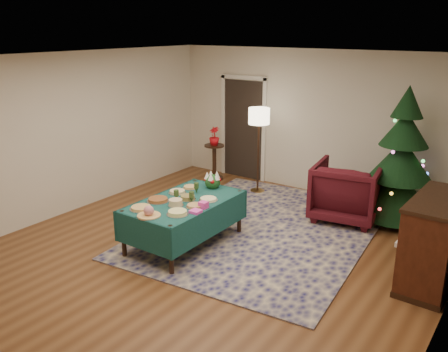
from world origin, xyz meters
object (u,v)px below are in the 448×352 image
Objects in this scene: buffet_table at (184,209)px; christmas_tree at (401,163)px; side_table at (214,162)px; potted_plant at (214,140)px; floor_lamp at (259,121)px; gift_box at (203,205)px; armchair at (347,189)px; piano at (434,242)px.

buffet_table is 3.55m from christmas_tree.
potted_plant is (0.00, 0.00, 0.48)m from side_table.
floor_lamp is at bearing 97.20° from buffet_table.
armchair reaches higher than gift_box.
side_table is 0.56× the size of piano.
christmas_tree reaches higher than side_table.
armchair is 1.45× the size of side_table.
floor_lamp reaches higher than side_table.
piano is (2.81, 0.99, -0.19)m from gift_box.
side_table is (-1.17, 0.17, -1.03)m from floor_lamp.
piano is at bearing -21.71° from potted_plant.
buffet_table is 1.09× the size of floor_lamp.
potted_plant is at bearing 118.18° from buffet_table.
gift_box is (0.41, -0.08, 0.18)m from buffet_table.
buffet_table is at bearing 46.58° from armchair.
buffet_table is 0.46m from gift_box.
christmas_tree reaches higher than potted_plant.
buffet_table is at bearing -164.15° from piano.
gift_box reaches higher than side_table.
potted_plant is 0.17× the size of christmas_tree.
gift_box is 0.05× the size of christmas_tree.
piano is at bearing -25.64° from floor_lamp.
armchair is at bearing 55.25° from buffet_table.
floor_lamp is (-0.75, 2.70, 0.65)m from gift_box.
piano reaches higher than gift_box.
buffet_table is at bearing 169.13° from gift_box.
gift_box is at bearing -10.87° from buffet_table.
christmas_tree is at bearing -1.70° from side_table.
floor_lamp reaches higher than buffet_table.
piano reaches higher than side_table.
buffet_table is at bearing -61.82° from side_table.
floor_lamp is 2.22× the size of side_table.
floor_lamp is 0.73× the size of christmas_tree.
buffet_table is at bearing -82.80° from floor_lamp.
floor_lamp is at bearing -178.65° from christmas_tree.
gift_box is at bearing -124.17° from christmas_tree.
gift_box is 0.15× the size of side_table.
potted_plant reaches higher than gift_box.
christmas_tree is (3.78, -0.11, 0.65)m from side_table.
potted_plant is (-1.50, 2.79, 0.29)m from buffet_table.
piano is at bearing 131.68° from armchair.
floor_lamp is (-1.91, 0.34, 0.86)m from armchair.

